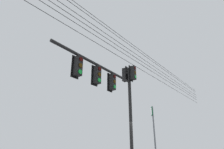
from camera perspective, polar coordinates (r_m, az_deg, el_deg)
The scene contains 3 objects.
signal_mast_assembly at distance 10.27m, azimuth 1.10°, elevation -3.39°, with size 6.22×1.85×6.10m.
route_sign_primary at distance 8.84m, azimuth 13.04°, elevation -17.18°, with size 0.27×0.25×2.95m.
overhead_wire_span at distance 13.67m, azimuth 8.24°, elevation 5.31°, with size 28.74×4.13×1.84m.
Camera 1 is at (-9.17, -6.49, 1.24)m, focal length 29.13 mm.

